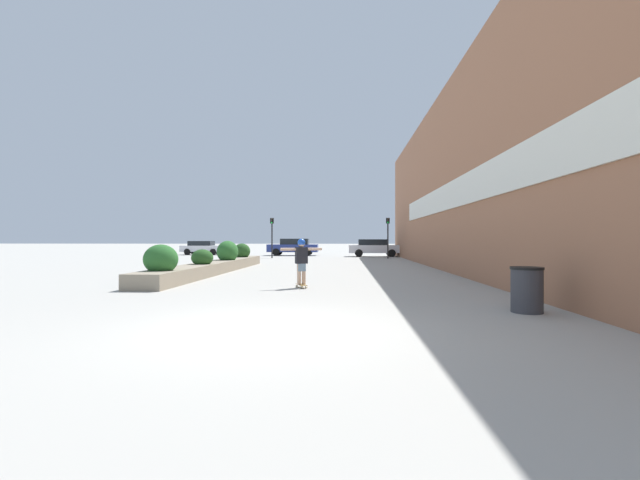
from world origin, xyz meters
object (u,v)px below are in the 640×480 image
(car_leftmost, at_px, (293,247))
(car_center_right, at_px, (474,248))
(skateboard, at_px, (301,285))
(car_center_left, at_px, (203,247))
(traffic_light_right, at_px, (388,231))
(car_rightmost, at_px, (374,247))
(traffic_light_left, at_px, (272,231))
(trash_bin, at_px, (527,290))
(skateboarder, at_px, (301,257))

(car_leftmost, distance_m, car_center_right, 16.49)
(skateboard, relative_size, car_center_left, 0.16)
(car_center_right, height_order, traffic_light_right, traffic_light_right)
(car_center_right, xyz_separation_m, traffic_light_right, (-8.08, -4.58, 1.49))
(car_center_left, xyz_separation_m, car_rightmost, (16.80, -3.57, 0.08))
(traffic_light_left, bearing_deg, car_leftmost, 79.85)
(skateboard, relative_size, car_rightmost, 0.14)
(trash_bin, height_order, car_center_right, car_center_right)
(car_center_left, relative_size, traffic_light_left, 1.26)
(skateboarder, distance_m, traffic_light_left, 21.76)
(trash_bin, xyz_separation_m, car_center_right, (7.74, 29.93, 0.27))
(skateboarder, xyz_separation_m, car_rightmost, (3.95, 24.93, -0.16))
(car_center_right, distance_m, traffic_light_left, 18.09)
(car_center_left, height_order, traffic_light_right, traffic_light_right)
(skateboard, relative_size, skateboarder, 0.45)
(car_rightmost, relative_size, traffic_light_left, 1.40)
(skateboarder, distance_m, car_leftmost, 27.31)
(car_leftmost, xyz_separation_m, car_center_left, (-9.29, 1.43, -0.11))
(trash_bin, bearing_deg, car_center_left, 118.73)
(car_center_right, height_order, car_rightmost, car_rightmost)
(trash_bin, distance_m, traffic_light_left, 27.36)
(skateboard, height_order, car_center_right, car_center_right)
(car_rightmost, bearing_deg, traffic_light_right, 12.13)
(skateboard, bearing_deg, skateboarder, -113.22)
(skateboarder, height_order, traffic_light_right, traffic_light_right)
(car_center_left, bearing_deg, traffic_light_right, 67.12)
(skateboarder, height_order, trash_bin, skateboarder)
(traffic_light_left, bearing_deg, car_center_left, 138.55)
(car_center_right, bearing_deg, car_center_left, -96.35)
(car_leftmost, bearing_deg, skateboard, -172.52)
(skateboarder, height_order, car_center_left, skateboarder)
(skateboarder, height_order, car_leftmost, car_leftmost)
(trash_bin, bearing_deg, traffic_light_left, 110.89)
(trash_bin, bearing_deg, car_center_right, 75.50)
(traffic_light_right, bearing_deg, car_leftmost, 144.24)
(skateboarder, distance_m, traffic_light_right, 21.64)
(car_leftmost, height_order, traffic_light_left, traffic_light_left)
(traffic_light_left, bearing_deg, car_center_right, 14.19)
(car_center_left, distance_m, traffic_light_left, 11.10)
(car_leftmost, relative_size, car_rightmost, 1.03)
(car_leftmost, xyz_separation_m, car_center_right, (16.43, -1.43, -0.10))
(skateboarder, distance_m, car_center_right, 28.69)
(car_rightmost, bearing_deg, car_leftmost, -105.91)
(car_center_right, bearing_deg, skateboarder, -26.65)
(car_center_left, xyz_separation_m, traffic_light_right, (17.63, -7.44, 1.50))
(car_center_left, xyz_separation_m, car_center_right, (25.71, -2.86, 0.01))
(car_leftmost, bearing_deg, car_center_right, -94.97)
(car_leftmost, height_order, traffic_light_right, traffic_light_right)
(traffic_light_left, height_order, traffic_light_right, traffic_light_left)
(car_center_right, relative_size, traffic_light_left, 1.34)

